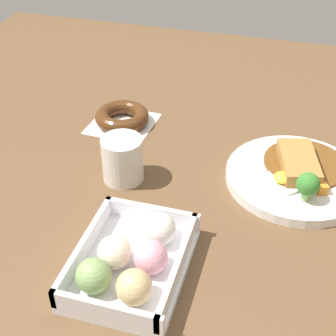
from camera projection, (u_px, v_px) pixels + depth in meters
The scene contains 5 objects.
ground_plane at pixel (200, 216), 0.80m from camera, with size 1.60×1.60×0.00m, color brown.
curry_plate at pixel (297, 175), 0.87m from camera, with size 0.25×0.25×0.07m.
donut_box at pixel (132, 262), 0.69m from camera, with size 0.20×0.15×0.06m.
chocolate_ring_donut at pixel (122, 117), 1.02m from camera, with size 0.14×0.14×0.03m.
coffee_mug at pixel (123, 159), 0.86m from camera, with size 0.07×0.07×0.08m, color silver.
Camera 1 is at (-0.59, -0.12, 0.54)m, focal length 52.29 mm.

